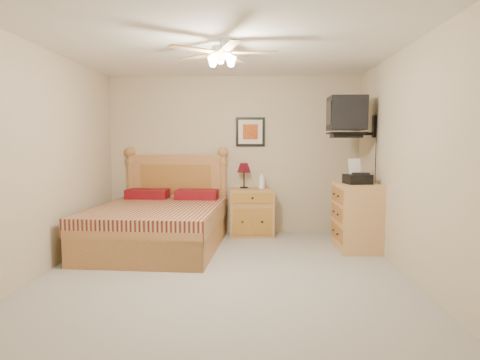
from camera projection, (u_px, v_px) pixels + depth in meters
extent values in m
plane|color=#9C968D|center=(224.00, 274.00, 4.74)|extent=(4.50, 4.50, 0.00)
cube|color=white|center=(223.00, 43.00, 4.52)|extent=(4.00, 4.50, 0.04)
cube|color=#C1AF8E|center=(234.00, 155.00, 6.87)|extent=(4.00, 0.04, 2.50)
cube|color=#C1AF8E|center=(194.00, 178.00, 2.39)|extent=(4.00, 0.04, 2.50)
cube|color=#C1AF8E|center=(42.00, 161.00, 4.70)|extent=(0.04, 4.50, 2.50)
cube|color=#C1AF8E|center=(410.00, 161.00, 4.56)|extent=(0.04, 4.50, 2.50)
cube|color=#B8773B|center=(252.00, 212.00, 6.70)|extent=(0.70, 0.54, 0.73)
imported|color=white|center=(262.00, 180.00, 6.64)|extent=(0.12, 0.13, 0.27)
cube|color=black|center=(250.00, 132.00, 6.81)|extent=(0.46, 0.04, 0.46)
cube|color=tan|center=(357.00, 216.00, 5.80)|extent=(0.55, 0.78, 0.90)
imported|color=#BDAD97|center=(347.00, 180.00, 6.05)|extent=(0.20, 0.26, 0.02)
imported|color=tan|center=(347.00, 179.00, 6.04)|extent=(0.19, 0.25, 0.02)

